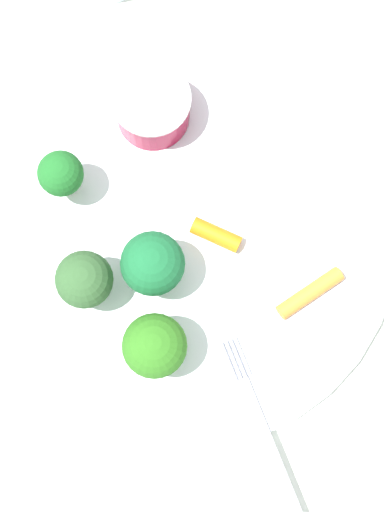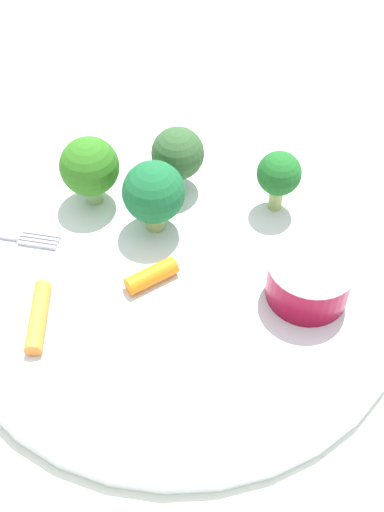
# 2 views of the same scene
# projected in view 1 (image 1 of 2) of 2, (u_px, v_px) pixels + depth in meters

# --- Properties ---
(ground_plane) EXTENTS (2.40, 2.40, 0.00)m
(ground_plane) POSITION_uv_depth(u_px,v_px,m) (182.00, 232.00, 0.55)
(ground_plane) COLOR silver
(plate) EXTENTS (0.31, 0.31, 0.01)m
(plate) POSITION_uv_depth(u_px,v_px,m) (182.00, 230.00, 0.54)
(plate) COLOR white
(plate) RESTS_ON ground_plane
(sauce_cup) EXTENTS (0.06, 0.06, 0.03)m
(sauce_cup) POSITION_uv_depth(u_px,v_px,m) (152.00, 108.00, 0.53)
(sauce_cup) COLOR maroon
(sauce_cup) RESTS_ON plate
(broccoli_floret_0) EXTENTS (0.04, 0.04, 0.06)m
(broccoli_floret_0) POSITION_uv_depth(u_px,v_px,m) (153.00, 264.00, 0.49)
(broccoli_floret_0) COLOR #89A960
(broccoli_floret_0) RESTS_ON plate
(broccoli_floret_1) EXTENTS (0.04, 0.04, 0.05)m
(broccoli_floret_1) POSITION_uv_depth(u_px,v_px,m) (84.00, 280.00, 0.49)
(broccoli_floret_1) COLOR #81C26E
(broccoli_floret_1) RESTS_ON plate
(broccoli_floret_2) EXTENTS (0.04, 0.04, 0.05)m
(broccoli_floret_2) POSITION_uv_depth(u_px,v_px,m) (155.00, 346.00, 0.48)
(broccoli_floret_2) COLOR #84AF6C
(broccoli_floret_2) RESTS_ON plate
(broccoli_floret_3) EXTENTS (0.03, 0.03, 0.05)m
(broccoli_floret_3) POSITION_uv_depth(u_px,v_px,m) (61.00, 174.00, 0.51)
(broccoli_floret_3) COLOR #92B561
(broccoli_floret_3) RESTS_ON plate
(carrot_stick_0) EXTENTS (0.05, 0.04, 0.01)m
(carrot_stick_0) POSITION_uv_depth(u_px,v_px,m) (310.00, 293.00, 0.52)
(carrot_stick_0) COLOR orange
(carrot_stick_0) RESTS_ON plate
(carrot_stick_1) EXTENTS (0.02, 0.04, 0.01)m
(carrot_stick_1) POSITION_uv_depth(u_px,v_px,m) (215.00, 240.00, 0.53)
(carrot_stick_1) COLOR orange
(carrot_stick_1) RESTS_ON plate
(fork) EXTENTS (0.15, 0.11, 0.00)m
(fork) POSITION_uv_depth(u_px,v_px,m) (276.00, 460.00, 0.50)
(fork) COLOR #AFB0C5
(fork) RESTS_ON plate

